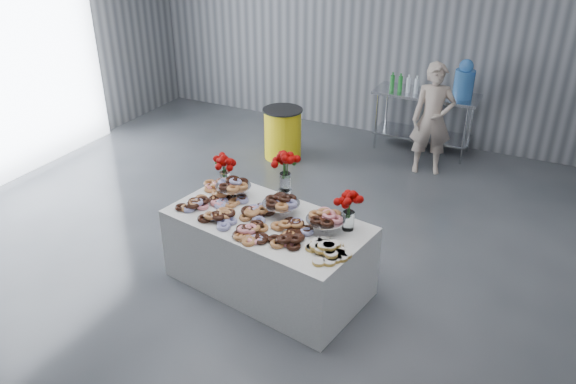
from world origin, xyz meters
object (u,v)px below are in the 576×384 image
object	(u,v)px
person	(433,119)
prep_table	(425,111)
water_jug	(464,81)
display_table	(268,252)
trash_barrel	(283,133)

from	to	relation	value
person	prep_table	bearing A→B (deg)	93.88
water_jug	person	size ratio (longest dim) A/B	0.36
display_table	trash_barrel	size ratio (longest dim) A/B	2.55
person	trash_barrel	distance (m)	2.13
display_table	water_jug	bearing A→B (deg)	76.06
water_jug	person	world-z (taller)	person
display_table	water_jug	distance (m)	4.18
water_jug	prep_table	bearing A→B (deg)	180.00
water_jug	trash_barrel	bearing A→B (deg)	-152.57
water_jug	person	distance (m)	0.82
display_table	prep_table	xyz separation A→B (m)	(0.49, 3.99, 0.24)
display_table	person	xyz separation A→B (m)	(0.76, 3.29, 0.39)
prep_table	person	world-z (taller)	person
water_jug	person	bearing A→B (deg)	-108.44
prep_table	water_jug	size ratio (longest dim) A/B	2.71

